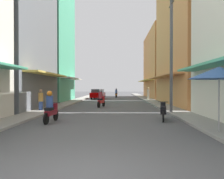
{
  "coord_description": "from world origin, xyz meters",
  "views": [
    {
      "loc": [
        0.68,
        -3.99,
        1.76
      ],
      "look_at": [
        -0.1,
        21.95,
        1.46
      ],
      "focal_mm": 34.96,
      "sensor_mm": 36.0,
      "label": 1
    }
  ],
  "objects_px": {
    "motorbike_black": "(163,111)",
    "parked_car": "(98,94)",
    "pedestrian_midway": "(41,100)",
    "pedestrian_crossing": "(148,93)",
    "motorbike_orange": "(116,93)",
    "utility_pole": "(171,53)",
    "vendor_umbrella": "(219,73)",
    "motorbike_red": "(101,99)",
    "motorbike_maroon": "(51,108)"
  },
  "relations": [
    {
      "from": "motorbike_black",
      "to": "motorbike_orange",
      "type": "bearing_deg",
      "value": 96.32
    },
    {
      "from": "pedestrian_crossing",
      "to": "vendor_umbrella",
      "type": "relative_size",
      "value": 0.7
    },
    {
      "from": "pedestrian_crossing",
      "to": "pedestrian_midway",
      "type": "relative_size",
      "value": 1.1
    },
    {
      "from": "motorbike_maroon",
      "to": "vendor_umbrella",
      "type": "distance_m",
      "value": 7.64
    },
    {
      "from": "pedestrian_crossing",
      "to": "parked_car",
      "type": "bearing_deg",
      "value": 154.45
    },
    {
      "from": "motorbike_maroon",
      "to": "parked_car",
      "type": "relative_size",
      "value": 0.43
    },
    {
      "from": "motorbike_red",
      "to": "utility_pole",
      "type": "xyz_separation_m",
      "value": [
        5.02,
        -4.32,
        3.3
      ]
    },
    {
      "from": "parked_car",
      "to": "motorbike_red",
      "type": "bearing_deg",
      "value": -83.33
    },
    {
      "from": "motorbike_red",
      "to": "pedestrian_crossing",
      "type": "relative_size",
      "value": 1.0
    },
    {
      "from": "parked_car",
      "to": "utility_pole",
      "type": "distance_m",
      "value": 19.03
    },
    {
      "from": "pedestrian_midway",
      "to": "utility_pole",
      "type": "distance_m",
      "value": 9.62
    },
    {
      "from": "motorbike_orange",
      "to": "motorbike_black",
      "type": "bearing_deg",
      "value": -83.68
    },
    {
      "from": "motorbike_black",
      "to": "pedestrian_midway",
      "type": "bearing_deg",
      "value": 154.53
    },
    {
      "from": "motorbike_orange",
      "to": "pedestrian_crossing",
      "type": "xyz_separation_m",
      "value": [
        4.3,
        -7.43,
        0.29
      ]
    },
    {
      "from": "pedestrian_midway",
      "to": "pedestrian_crossing",
      "type": "bearing_deg",
      "value": 54.98
    },
    {
      "from": "motorbike_maroon",
      "to": "motorbike_orange",
      "type": "xyz_separation_m",
      "value": [
        2.96,
        25.6,
        0.0
      ]
    },
    {
      "from": "motorbike_maroon",
      "to": "parked_car",
      "type": "distance_m",
      "value": 21.51
    },
    {
      "from": "motorbike_maroon",
      "to": "utility_pole",
      "type": "height_order",
      "value": "utility_pole"
    },
    {
      "from": "motorbike_red",
      "to": "utility_pole",
      "type": "height_order",
      "value": "utility_pole"
    },
    {
      "from": "motorbike_red",
      "to": "pedestrian_crossing",
      "type": "height_order",
      "value": "pedestrian_crossing"
    },
    {
      "from": "motorbike_orange",
      "to": "utility_pole",
      "type": "bearing_deg",
      "value": -79.83
    },
    {
      "from": "motorbike_orange",
      "to": "motorbike_maroon",
      "type": "bearing_deg",
      "value": -96.59
    },
    {
      "from": "motorbike_orange",
      "to": "vendor_umbrella",
      "type": "xyz_separation_m",
      "value": [
        4.06,
        -28.17,
        1.58
      ]
    },
    {
      "from": "motorbike_black",
      "to": "pedestrian_crossing",
      "type": "distance_m",
      "value": 17.34
    },
    {
      "from": "motorbike_orange",
      "to": "pedestrian_midway",
      "type": "height_order",
      "value": "pedestrian_midway"
    },
    {
      "from": "motorbike_maroon",
      "to": "motorbike_orange",
      "type": "height_order",
      "value": "same"
    },
    {
      "from": "pedestrian_crossing",
      "to": "utility_pole",
      "type": "height_order",
      "value": "utility_pole"
    },
    {
      "from": "motorbike_black",
      "to": "utility_pole",
      "type": "relative_size",
      "value": 0.23
    },
    {
      "from": "pedestrian_crossing",
      "to": "motorbike_red",
      "type": "bearing_deg",
      "value": -118.8
    },
    {
      "from": "motorbike_black",
      "to": "motorbike_orange",
      "type": "height_order",
      "value": "motorbike_orange"
    },
    {
      "from": "utility_pole",
      "to": "parked_car",
      "type": "bearing_deg",
      "value": 110.52
    },
    {
      "from": "motorbike_black",
      "to": "parked_car",
      "type": "xyz_separation_m",
      "value": [
        -5.42,
        20.6,
        0.24
      ]
    },
    {
      "from": "vendor_umbrella",
      "to": "utility_pole",
      "type": "bearing_deg",
      "value": 91.53
    },
    {
      "from": "motorbike_black",
      "to": "utility_pole",
      "type": "distance_m",
      "value": 4.78
    },
    {
      "from": "parked_car",
      "to": "pedestrian_crossing",
      "type": "distance_m",
      "value": 7.75
    },
    {
      "from": "motorbike_black",
      "to": "parked_car",
      "type": "height_order",
      "value": "parked_car"
    },
    {
      "from": "motorbike_black",
      "to": "parked_car",
      "type": "bearing_deg",
      "value": 104.75
    },
    {
      "from": "vendor_umbrella",
      "to": "pedestrian_crossing",
      "type": "bearing_deg",
      "value": 89.32
    },
    {
      "from": "motorbike_maroon",
      "to": "pedestrian_crossing",
      "type": "height_order",
      "value": "pedestrian_crossing"
    },
    {
      "from": "motorbike_black",
      "to": "pedestrian_midway",
      "type": "xyz_separation_m",
      "value": [
        -7.89,
        3.76,
        0.3
      ]
    },
    {
      "from": "utility_pole",
      "to": "pedestrian_crossing",
      "type": "bearing_deg",
      "value": 88.31
    },
    {
      "from": "motorbike_maroon",
      "to": "pedestrian_midway",
      "type": "relative_size",
      "value": 1.13
    },
    {
      "from": "pedestrian_midway",
      "to": "utility_pole",
      "type": "xyz_separation_m",
      "value": [
        9.04,
        -0.72,
        3.21
      ]
    },
    {
      "from": "motorbike_orange",
      "to": "parked_car",
      "type": "bearing_deg",
      "value": -123.34
    },
    {
      "from": "motorbike_maroon",
      "to": "pedestrian_crossing",
      "type": "xyz_separation_m",
      "value": [
        7.26,
        18.17,
        0.29
      ]
    },
    {
      "from": "pedestrian_midway",
      "to": "vendor_umbrella",
      "type": "xyz_separation_m",
      "value": [
        9.21,
        -7.24,
        1.48
      ]
    },
    {
      "from": "motorbike_orange",
      "to": "vendor_umbrella",
      "type": "relative_size",
      "value": 0.72
    },
    {
      "from": "motorbike_black",
      "to": "vendor_umbrella",
      "type": "distance_m",
      "value": 4.12
    },
    {
      "from": "motorbike_orange",
      "to": "parked_car",
      "type": "distance_m",
      "value": 4.89
    },
    {
      "from": "motorbike_red",
      "to": "parked_car",
      "type": "height_order",
      "value": "motorbike_red"
    }
  ]
}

